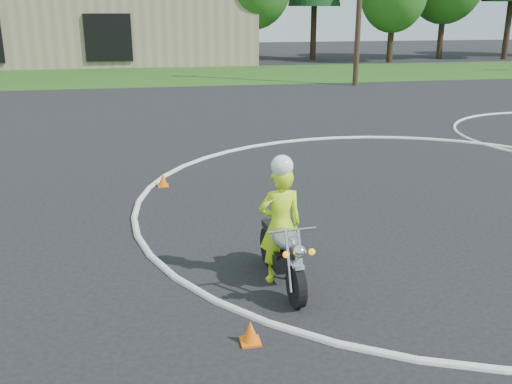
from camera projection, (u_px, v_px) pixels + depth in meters
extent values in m
plane|color=black|center=(510.00, 259.00, 9.19)|extent=(120.00, 120.00, 0.00)
cube|color=#1E4714|center=(242.00, 74.00, 34.43)|extent=(120.00, 10.00, 0.02)
torus|color=silver|center=(424.00, 200.00, 11.99)|extent=(12.12, 12.12, 0.12)
cylinder|color=black|center=(296.00, 286.00, 7.66)|extent=(0.16, 0.60, 0.59)
cylinder|color=black|center=(268.00, 246.00, 8.93)|extent=(0.16, 0.60, 0.59)
cube|color=black|center=(280.00, 257.00, 8.31)|extent=(0.31, 0.56, 0.30)
ellipsoid|color=#A2A2A7|center=(285.00, 238.00, 8.01)|extent=(0.40, 0.65, 0.28)
cube|color=black|center=(275.00, 228.00, 8.48)|extent=(0.30, 0.61, 0.10)
cylinder|color=white|center=(289.00, 261.00, 7.61)|extent=(0.07, 0.36, 0.79)
cylinder|color=silver|center=(301.00, 259.00, 7.65)|extent=(0.07, 0.36, 0.79)
cube|color=silver|center=(297.00, 265.00, 7.55)|extent=(0.15, 0.23, 0.05)
cylinder|color=silver|center=(292.00, 230.00, 7.67)|extent=(0.69, 0.08, 0.04)
sphere|color=white|center=(300.00, 252.00, 7.40)|extent=(0.18, 0.18, 0.18)
sphere|color=orange|center=(286.00, 255.00, 7.39)|extent=(0.09, 0.09, 0.09)
sphere|color=orange|center=(312.00, 252.00, 7.47)|extent=(0.09, 0.09, 0.09)
cylinder|color=silver|center=(283.00, 251.00, 8.74)|extent=(0.13, 0.79, 0.08)
imported|color=#CCFF1A|center=(280.00, 225.00, 8.21)|extent=(0.66, 0.46, 1.75)
sphere|color=white|center=(282.00, 166.00, 7.89)|extent=(0.31, 0.31, 0.31)
cone|color=orange|center=(163.00, 180.00, 12.87)|extent=(0.22, 0.22, 0.30)
cube|color=orange|center=(163.00, 186.00, 12.91)|extent=(0.24, 0.24, 0.03)
cone|color=orange|center=(250.00, 332.00, 6.85)|extent=(0.22, 0.22, 0.30)
cube|color=orange|center=(250.00, 341.00, 6.89)|extent=(0.24, 0.24, 0.03)
cube|color=black|center=(108.00, 38.00, 37.01)|extent=(3.00, 0.16, 3.00)
cylinder|color=#382619|center=(254.00, 40.00, 40.83)|extent=(0.44, 0.44, 3.24)
cylinder|color=#382619|center=(313.00, 33.00, 43.46)|extent=(0.44, 0.44, 3.96)
cylinder|color=#382619|center=(390.00, 42.00, 41.70)|extent=(0.44, 0.44, 2.88)
cylinder|color=#382619|center=(441.00, 35.00, 44.33)|extent=(0.44, 0.44, 3.60)
cylinder|color=#382619|center=(507.00, 31.00, 44.15)|extent=(0.44, 0.44, 4.32)
cylinder|color=#382619|center=(197.00, 43.00, 41.12)|extent=(0.44, 0.44, 2.88)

